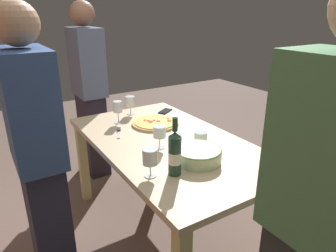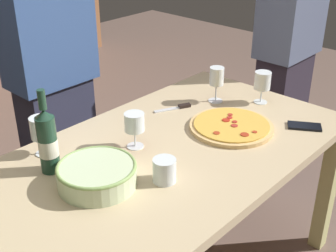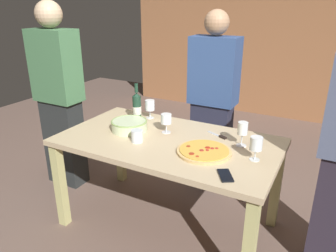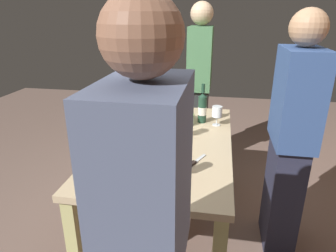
# 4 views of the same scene
# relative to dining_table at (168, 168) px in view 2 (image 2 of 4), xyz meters

# --- Properties ---
(dining_table) EXTENTS (1.60, 0.90, 0.75)m
(dining_table) POSITION_rel_dining_table_xyz_m (0.00, 0.00, 0.00)
(dining_table) COLOR tan
(dining_table) RESTS_ON ground
(pizza) EXTENTS (0.37, 0.37, 0.03)m
(pizza) POSITION_rel_dining_table_xyz_m (0.32, -0.08, 0.10)
(pizza) COLOR #E0B36F
(pizza) RESTS_ON dining_table
(serving_bowl) EXTENTS (0.28, 0.28, 0.08)m
(serving_bowl) POSITION_rel_dining_table_xyz_m (-0.35, 0.01, 0.14)
(serving_bowl) COLOR beige
(serving_bowl) RESTS_ON dining_table
(wine_bottle) EXTENTS (0.07, 0.07, 0.33)m
(wine_bottle) POSITION_rel_dining_table_xyz_m (-0.41, 0.21, 0.22)
(wine_bottle) COLOR #1C3B2A
(wine_bottle) RESTS_ON dining_table
(wine_glass_near_pizza) EXTENTS (0.08, 0.08, 0.15)m
(wine_glass_near_pizza) POSITION_rel_dining_table_xyz_m (-0.08, 0.11, 0.20)
(wine_glass_near_pizza) COLOR white
(wine_glass_near_pizza) RESTS_ON dining_table
(wine_glass_by_bottle) EXTENTS (0.08, 0.08, 0.16)m
(wine_glass_by_bottle) POSITION_rel_dining_table_xyz_m (-0.36, 0.34, 0.20)
(wine_glass_by_bottle) COLOR white
(wine_glass_by_bottle) RESTS_ON dining_table
(wine_glass_far_left) EXTENTS (0.07, 0.07, 0.18)m
(wine_glass_far_left) POSITION_rel_dining_table_xyz_m (0.51, 0.15, 0.21)
(wine_glass_far_left) COLOR white
(wine_glass_far_left) RESTS_ON dining_table
(wine_glass_far_right) EXTENTS (0.08, 0.08, 0.16)m
(wine_glass_far_right) POSITION_rel_dining_table_xyz_m (0.65, -0.03, 0.20)
(wine_glass_far_right) COLOR white
(wine_glass_far_right) RESTS_ON dining_table
(cup_amber) EXTENTS (0.08, 0.08, 0.09)m
(cup_amber) POSITION_rel_dining_table_xyz_m (-0.18, -0.14, 0.14)
(cup_amber) COLOR white
(cup_amber) RESTS_ON dining_table
(cell_phone) EXTENTS (0.14, 0.16, 0.01)m
(cell_phone) POSITION_rel_dining_table_xyz_m (0.55, -0.31, 0.10)
(cell_phone) COLOR black
(cell_phone) RESTS_ON dining_table
(pizza_knife) EXTENTS (0.18, 0.10, 0.02)m
(pizza_knife) POSITION_rel_dining_table_xyz_m (0.32, 0.23, 0.10)
(pizza_knife) COLOR silver
(pizza_knife) RESTS_ON dining_table
(person_guest_left) EXTENTS (0.43, 0.24, 1.64)m
(person_guest_left) POSITION_rel_dining_table_xyz_m (0.03, 0.83, 0.17)
(person_guest_left) COLOR #25273C
(person_guest_left) RESTS_ON ground
(person_guest_right) EXTENTS (0.40, 0.24, 1.67)m
(person_guest_right) POSITION_rel_dining_table_xyz_m (1.19, 0.14, 0.19)
(person_guest_right) COLOR #2A2330
(person_guest_right) RESTS_ON ground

